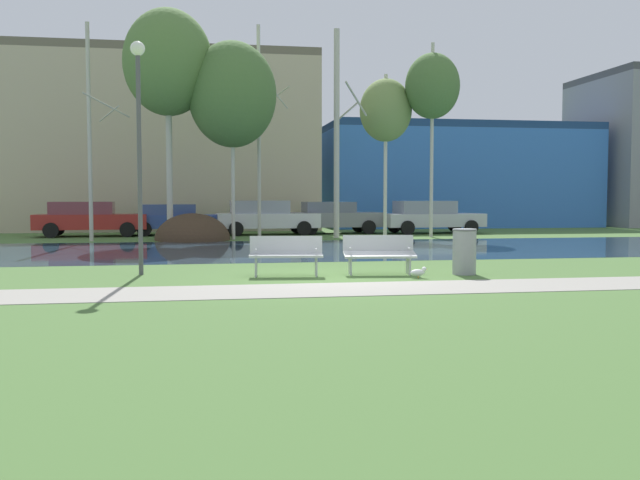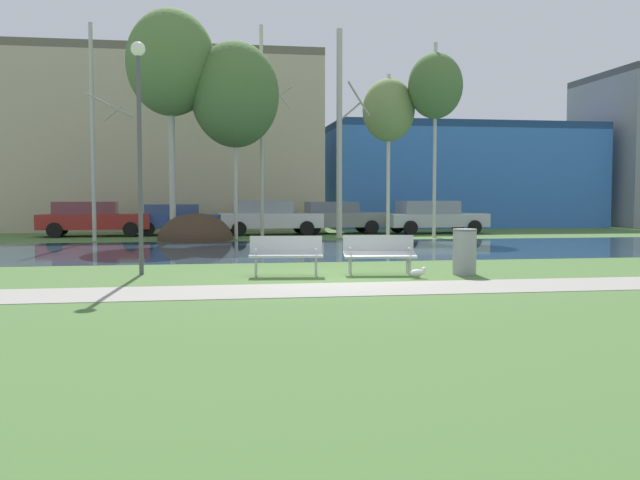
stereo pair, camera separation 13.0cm
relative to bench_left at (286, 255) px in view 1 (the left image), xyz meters
The scene contains 23 objects.
ground_plane 9.45m from the bench_left, 83.69° to the left, with size 120.00×120.00×0.00m, color #476B33.
paved_path_strip 2.63m from the bench_left, 66.38° to the right, with size 60.00×1.89×0.01m, color gray.
river_band 7.58m from the bench_left, 82.12° to the left, with size 80.00×8.93×0.01m, color #2D475B.
soil_mound 13.27m from the bench_left, 99.62° to the left, with size 2.99×3.36×2.14m, color #423021.
bench_left is the anchor object (origin of this frame).
bench_right 2.10m from the bench_left, ahead, with size 1.65×0.74×0.87m.
trash_bin 3.99m from the bench_left, ahead, with size 0.55×0.55×1.02m.
seagull 2.89m from the bench_left, 17.92° to the right, with size 0.39×0.14×0.24m.
streetlamp 4.41m from the bench_left, 165.79° to the left, with size 0.32×0.32×5.13m.
birch_far_left 14.75m from the bench_left, 115.02° to the left, with size 1.62×2.68×8.37m.
birch_left 15.01m from the bench_left, 103.20° to the left, with size 3.48×3.48×9.08m.
birch_center_left 14.10m from the bench_left, 92.62° to the left, with size 3.50×3.50×7.88m.
birch_center 14.91m from the bench_left, 87.66° to the left, with size 1.36×2.49×8.86m.
birch_center_right 14.64m from the bench_left, 74.55° to the left, with size 1.39×2.19×8.64m.
birch_right 16.31m from the bench_left, 67.19° to the left, with size 2.25×2.25×6.98m.
birch_far_right 16.64m from the bench_left, 59.84° to the left, with size 2.30×2.30×8.20m.
parked_van_nearest_red 17.61m from the bench_left, 112.28° to the left, with size 4.76×2.16×1.50m.
parked_sedan_second_blue 17.05m from the bench_left, 100.39° to the left, with size 4.26×2.19×1.38m.
parked_hatch_third_white 16.35m from the bench_left, 86.58° to the left, with size 4.65×2.12×1.55m.
parked_wagon_fourth_grey 17.36m from the bench_left, 75.93° to the left, with size 4.20×2.13×1.48m.
parked_suv_fifth_silver 18.42m from the bench_left, 61.85° to the left, with size 4.78×2.28×1.52m.
building_beige_block 24.52m from the bench_left, 101.14° to the left, with size 17.55×8.49×9.12m.
building_blue_store 27.22m from the bench_left, 61.88° to the left, with size 15.18×6.82×5.84m.
Camera 1 is at (-2.81, -14.48, 1.75)m, focal length 39.13 mm.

